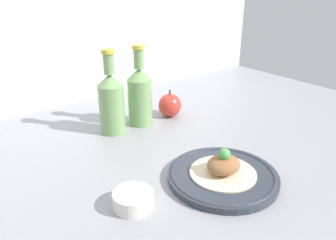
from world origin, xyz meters
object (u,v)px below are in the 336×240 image
(apple, at_px, (170,105))
(dipping_bowl, at_px, (133,200))
(plate, at_px, (223,176))
(plated_food, at_px, (223,166))
(cider_bottle_right, at_px, (140,94))
(cider_bottle_left, at_px, (111,101))

(apple, xyz_separation_m, dipping_bowl, (-0.36, -0.33, -0.02))
(plate, bearing_deg, apple, 69.85)
(plated_food, relative_size, cider_bottle_right, 0.61)
(cider_bottle_right, relative_size, dipping_bowl, 3.00)
(cider_bottle_right, distance_m, dipping_bowl, 0.43)
(dipping_bowl, bearing_deg, cider_bottle_right, 54.46)
(plate, bearing_deg, cider_bottle_left, 100.83)
(plate, bearing_deg, dipping_bowl, 168.61)
(plated_food, bearing_deg, apple, 69.85)
(cider_bottle_left, xyz_separation_m, cider_bottle_right, (0.10, 0.00, 0.00))
(apple, distance_m, dipping_bowl, 0.49)
(plated_food, relative_size, cider_bottle_left, 0.61)
(cider_bottle_left, relative_size, dipping_bowl, 3.00)
(cider_bottle_left, relative_size, apple, 2.73)
(cider_bottle_right, bearing_deg, dipping_bowl, -125.54)
(apple, bearing_deg, plated_food, -110.15)
(plated_food, distance_m, dipping_bowl, 0.22)
(cider_bottle_left, distance_m, apple, 0.22)
(plate, distance_m, dipping_bowl, 0.22)
(plated_food, bearing_deg, plate, -90.00)
(plate, bearing_deg, cider_bottle_right, 86.06)
(plate, xyz_separation_m, plated_food, (0.00, 0.00, 0.03))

